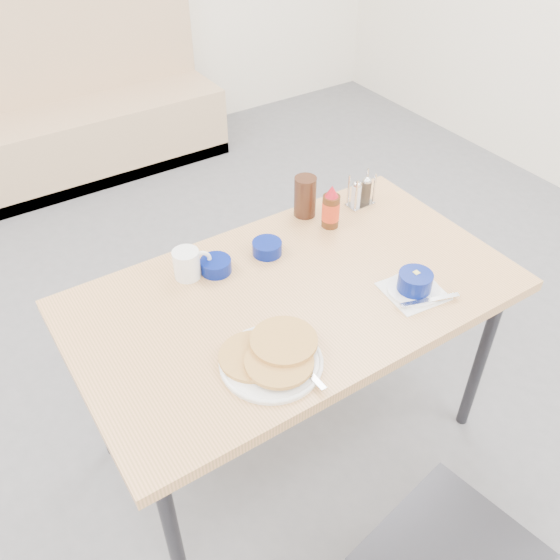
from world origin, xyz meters
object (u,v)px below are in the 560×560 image
syrup_bottle (331,209)px  grits_setting (415,284)px  creamer_bowl (216,266)px  condiment_caddy (361,194)px  pancake_plate (272,357)px  amber_tumbler (305,196)px  butter_bowl (267,248)px  booth_bench (69,120)px  coffee_mug (188,263)px  dining_table (294,305)px

syrup_bottle → grits_setting: bearing=-90.0°
creamer_bowl → condiment_caddy: size_ratio=0.80×
syrup_bottle → pancake_plate: bearing=-140.2°
pancake_plate → amber_tumbler: bearing=48.1°
condiment_caddy → grits_setting: bearing=-111.7°
grits_setting → creamer_bowl: size_ratio=2.00×
amber_tumbler → syrup_bottle: size_ratio=0.92×
condiment_caddy → creamer_bowl: bearing=-176.3°
grits_setting → condiment_caddy: 0.52m
condiment_caddy → butter_bowl: bearing=-173.2°
pancake_plate → creamer_bowl: 0.44m
butter_bowl → amber_tumbler: amber_tumbler is taller
booth_bench → grits_setting: bearing=-83.5°
coffee_mug → condiment_caddy: condiment_caddy is taller
pancake_plate → butter_bowl: pancake_plate is taller
condiment_caddy → coffee_mug: bearing=-179.1°
butter_bowl → pancake_plate: bearing=-120.7°
amber_tumbler → syrup_bottle: 0.12m
amber_tumbler → condiment_caddy: 0.23m
grits_setting → syrup_bottle: (-0.00, 0.44, 0.04)m
creamer_bowl → syrup_bottle: 0.47m
creamer_bowl → butter_bowl: (0.19, -0.01, -0.00)m
booth_bench → grits_setting: size_ratio=9.32×
coffee_mug → creamer_bowl: 0.09m
pancake_plate → grits_setting: size_ratio=1.50×
booth_bench → dining_table: size_ratio=1.36×
dining_table → butter_bowl: size_ratio=13.83×
grits_setting → amber_tumbler: (-0.03, 0.55, 0.05)m
coffee_mug → amber_tumbler: size_ratio=0.83×
booth_bench → condiment_caddy: bearing=-77.7°
butter_bowl → syrup_bottle: bearing=3.2°
booth_bench → coffee_mug: booth_bench is taller
butter_bowl → condiment_caddy: (0.46, 0.07, 0.02)m
creamer_bowl → coffee_mug: bearing=161.7°
dining_table → butter_bowl: (0.03, 0.21, 0.08)m
dining_table → condiment_caddy: (0.49, 0.28, 0.11)m
grits_setting → condiment_caddy: size_ratio=1.60×
amber_tumbler → pancake_plate: bearing=-131.9°
coffee_mug → syrup_bottle: 0.56m
coffee_mug → condiment_caddy: size_ratio=0.99×
booth_bench → butter_bowl: 2.36m
booth_bench → coffee_mug: (-0.24, -2.28, 0.46)m
pancake_plate → grits_setting: 0.53m
dining_table → syrup_bottle: size_ratio=8.42×
coffee_mug → creamer_bowl: coffee_mug is taller
dining_table → pancake_plate: (-0.22, -0.22, 0.08)m
creamer_bowl → syrup_bottle: bearing=0.8°
dining_table → syrup_bottle: bearing=36.4°
dining_table → condiment_caddy: condiment_caddy is taller
syrup_bottle → dining_table: bearing=-143.6°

